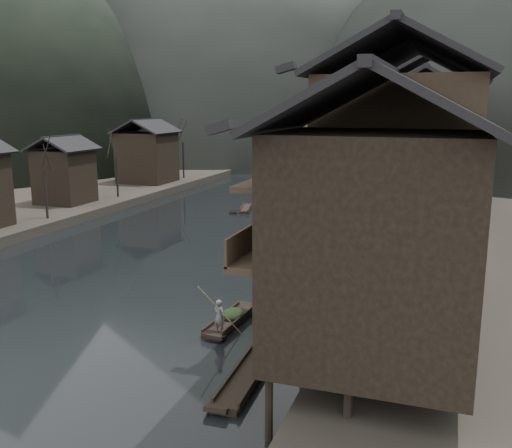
% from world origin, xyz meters
% --- Properties ---
extents(water, '(300.00, 300.00, 0.00)m').
position_xyz_m(water, '(0.00, 0.00, 0.00)').
color(water, black).
rests_on(water, ground).
extents(left_bank, '(40.00, 200.00, 1.20)m').
position_xyz_m(left_bank, '(-35.00, 40.00, 0.60)').
color(left_bank, '#2D2823').
rests_on(left_bank, ground).
extents(stilt_houses, '(9.00, 67.60, 16.66)m').
position_xyz_m(stilt_houses, '(17.28, 19.36, 9.12)').
color(stilt_houses, black).
rests_on(stilt_houses, ground).
extents(left_houses, '(8.10, 53.20, 8.73)m').
position_xyz_m(left_houses, '(-20.50, 20.12, 5.66)').
color(left_houses, black).
rests_on(left_houses, left_bank).
extents(bare_trees, '(3.73, 61.45, 7.46)m').
position_xyz_m(bare_trees, '(-17.00, 16.27, 6.55)').
color(bare_trees, black).
rests_on(bare_trees, left_bank).
extents(moored_sampans, '(2.81, 49.51, 0.47)m').
position_xyz_m(moored_sampans, '(12.05, 15.72, 0.20)').
color(moored_sampans, black).
rests_on(moored_sampans, water).
extents(midriver_boats, '(13.50, 31.92, 0.45)m').
position_xyz_m(midriver_boats, '(-2.00, 45.86, 0.20)').
color(midriver_boats, black).
rests_on(midriver_boats, water).
extents(stone_bridge, '(40.00, 6.00, 9.00)m').
position_xyz_m(stone_bridge, '(-0.00, 72.00, 5.11)').
color(stone_bridge, '#4C4C4F').
rests_on(stone_bridge, ground).
extents(hero_sampan, '(1.40, 5.39, 0.44)m').
position_xyz_m(hero_sampan, '(8.89, -0.65, 0.20)').
color(hero_sampan, black).
rests_on(hero_sampan, water).
extents(cargo_heap, '(1.18, 1.54, 0.71)m').
position_xyz_m(cargo_heap, '(8.87, -0.40, 0.79)').
color(cargo_heap, black).
rests_on(cargo_heap, hero_sampan).
extents(boatman, '(0.75, 0.59, 1.83)m').
position_xyz_m(boatman, '(9.00, -2.52, 1.35)').
color(boatman, slate).
rests_on(boatman, hero_sampan).
extents(bamboo_pole, '(1.79, 2.20, 3.40)m').
position_xyz_m(bamboo_pole, '(9.20, -2.52, 3.97)').
color(bamboo_pole, '#8C7A51').
rests_on(bamboo_pole, boatman).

